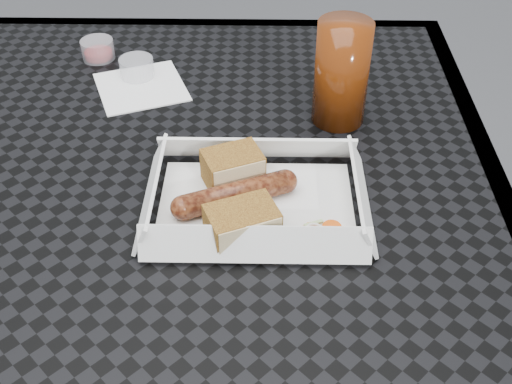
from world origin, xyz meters
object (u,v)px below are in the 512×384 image
food_tray (256,205)px  bratwurst (235,194)px  drink_glass (341,73)px  patio_table (183,206)px

food_tray → bratwurst: 0.03m
drink_glass → food_tray: bearing=-120.6°
food_tray → bratwurst: size_ratio=1.55×
patio_table → bratwurst: size_ratio=5.65×
patio_table → bratwurst: (0.07, -0.08, 0.09)m
bratwurst → food_tray: bearing=0.7°
patio_table → drink_glass: drink_glass is taller
bratwurst → patio_table: bearing=131.6°
bratwurst → drink_glass: (0.13, 0.18, 0.05)m
food_tray → drink_glass: (0.11, 0.18, 0.07)m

